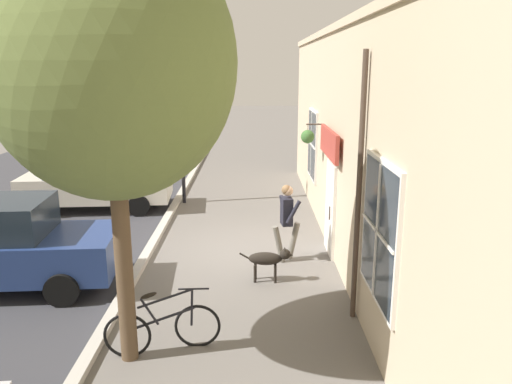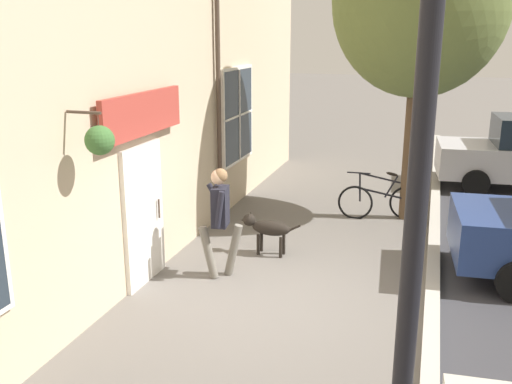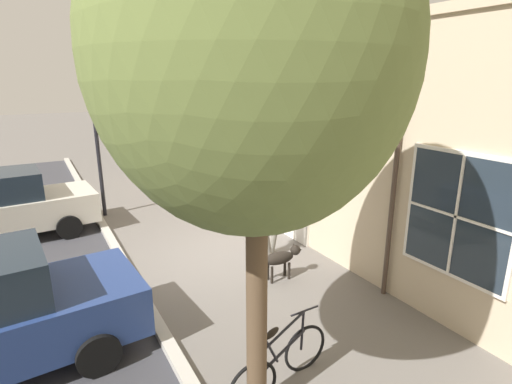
{
  "view_description": "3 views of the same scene",
  "coord_description": "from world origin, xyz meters",
  "px_view_note": "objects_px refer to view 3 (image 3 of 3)",
  "views": [
    {
      "loc": [
        -0.41,
        10.9,
        4.17
      ],
      "look_at": [
        -0.47,
        0.44,
        1.54
      ],
      "focal_mm": 35.0,
      "sensor_mm": 36.0,
      "label": 1
    },
    {
      "loc": [
        1.81,
        -7.1,
        3.65
      ],
      "look_at": [
        -0.52,
        0.35,
        1.46
      ],
      "focal_mm": 40.0,
      "sensor_mm": 36.0,
      "label": 2
    },
    {
      "loc": [
        3.41,
        7.87,
        4.01
      ],
      "look_at": [
        -1.23,
        -0.33,
        1.3
      ],
      "focal_mm": 28.0,
      "sensor_mm": 36.0,
      "label": 3
    }
  ],
  "objects_px": {
    "parked_car_nearest_curb": "(0,207)",
    "street_lamp": "(94,116)",
    "street_tree_by_curb": "(261,61)",
    "leaning_bicycle": "(281,363)",
    "pedestrian_walking": "(271,213)",
    "dog_on_leash": "(282,258)"
  },
  "relations": [
    {
      "from": "leaning_bicycle",
      "to": "parked_car_nearest_curb",
      "type": "height_order",
      "value": "parked_car_nearest_curb"
    },
    {
      "from": "leaning_bicycle",
      "to": "street_lamp",
      "type": "relative_size",
      "value": 0.38
    },
    {
      "from": "street_tree_by_curb",
      "to": "leaning_bicycle",
      "type": "height_order",
      "value": "street_tree_by_curb"
    },
    {
      "from": "street_tree_by_curb",
      "to": "dog_on_leash",
      "type": "bearing_deg",
      "value": -127.41
    },
    {
      "from": "street_lamp",
      "to": "dog_on_leash",
      "type": "bearing_deg",
      "value": 112.61
    },
    {
      "from": "dog_on_leash",
      "to": "parked_car_nearest_curb",
      "type": "distance_m",
      "value": 7.3
    },
    {
      "from": "parked_car_nearest_curb",
      "to": "street_lamp",
      "type": "xyz_separation_m",
      "value": [
        -2.55,
        -0.69,
        2.09
      ]
    },
    {
      "from": "leaning_bicycle",
      "to": "street_lamp",
      "type": "distance_m",
      "value": 8.91
    },
    {
      "from": "pedestrian_walking",
      "to": "leaning_bicycle",
      "type": "distance_m",
      "value": 4.23
    },
    {
      "from": "street_tree_by_curb",
      "to": "street_lamp",
      "type": "height_order",
      "value": "street_tree_by_curb"
    },
    {
      "from": "pedestrian_walking",
      "to": "dog_on_leash",
      "type": "xyz_separation_m",
      "value": [
        0.42,
        1.1,
        -0.57
      ]
    },
    {
      "from": "street_tree_by_curb",
      "to": "parked_car_nearest_curb",
      "type": "bearing_deg",
      "value": -70.05
    },
    {
      "from": "pedestrian_walking",
      "to": "leaning_bicycle",
      "type": "relative_size",
      "value": 1.01
    },
    {
      "from": "dog_on_leash",
      "to": "pedestrian_walking",
      "type": "bearing_deg",
      "value": -111.03
    },
    {
      "from": "pedestrian_walking",
      "to": "dog_on_leash",
      "type": "bearing_deg",
      "value": 68.97
    },
    {
      "from": "street_tree_by_curb",
      "to": "leaning_bicycle",
      "type": "relative_size",
      "value": 3.53
    },
    {
      "from": "parked_car_nearest_curb",
      "to": "street_lamp",
      "type": "height_order",
      "value": "street_lamp"
    },
    {
      "from": "pedestrian_walking",
      "to": "dog_on_leash",
      "type": "distance_m",
      "value": 1.31
    },
    {
      "from": "parked_car_nearest_curb",
      "to": "street_lamp",
      "type": "bearing_deg",
      "value": -164.88
    },
    {
      "from": "street_tree_by_curb",
      "to": "leaning_bicycle",
      "type": "xyz_separation_m",
      "value": [
        -0.46,
        -0.24,
        -3.78
      ]
    },
    {
      "from": "pedestrian_walking",
      "to": "parked_car_nearest_curb",
      "type": "distance_m",
      "value": 6.87
    },
    {
      "from": "pedestrian_walking",
      "to": "dog_on_leash",
      "type": "height_order",
      "value": "pedestrian_walking"
    }
  ]
}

